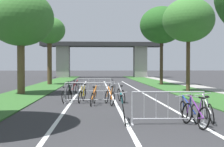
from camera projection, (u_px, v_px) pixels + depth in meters
name	position (u px, v px, depth m)	size (l,w,h in m)	color
grass_verge_left	(45.00, 86.00, 27.68)	(3.12, 57.82, 0.05)	#2D5B26
grass_verge_right	(167.00, 86.00, 28.28)	(3.12, 57.82, 0.05)	#2D5B26
sidewalk_path_right	(191.00, 86.00, 28.40)	(1.60, 57.82, 0.08)	gray
lane_stripe_center	(110.00, 93.00, 21.06)	(0.14, 33.45, 0.01)	silver
lane_stripe_right_lane	(142.00, 92.00, 21.18)	(0.14, 33.45, 0.01)	silver
lane_stripe_left_lane	(78.00, 93.00, 20.94)	(0.14, 33.45, 0.01)	silver
overpass_bridge	(102.00, 53.00, 51.98)	(20.87, 3.90, 6.08)	#2D2D30
tree_left_maple_mid	(21.00, 18.00, 19.73)	(4.38, 4.38, 6.93)	brown
tree_left_cypress_far	(49.00, 31.00, 30.38)	(3.21, 3.21, 6.93)	#4C3823
tree_right_oak_near	(188.00, 20.00, 21.55)	(3.73, 3.73, 6.80)	#4C3823
tree_right_pine_far	(162.00, 25.00, 29.85)	(4.35, 4.35, 7.88)	#3D2D1E
crowd_barrier_nearest	(168.00, 108.00, 9.40)	(2.34, 0.50, 1.05)	#ADADB2
crowd_barrier_second	(88.00, 93.00, 14.83)	(2.34, 0.47, 1.05)	#ADADB2
crowd_barrier_third	(94.00, 86.00, 20.42)	(2.34, 0.46, 1.05)	#ADADB2
bicycle_silver_0	(121.00, 95.00, 15.34)	(0.51, 1.70, 0.98)	black
bicycle_orange_1	(94.00, 97.00, 14.27)	(0.53, 1.67, 0.93)	black
bicycle_purple_2	(195.00, 114.00, 9.07)	(0.53, 1.67, 0.94)	black
bicycle_black_3	(67.00, 95.00, 15.23)	(0.50, 1.68, 0.92)	black
bicycle_red_4	(75.00, 88.00, 19.96)	(0.72, 1.76, 1.01)	black
bicycle_blue_5	(189.00, 111.00, 9.92)	(0.52, 1.61, 0.91)	black
bicycle_green_6	(70.00, 88.00, 20.73)	(0.48, 1.61, 0.86)	black
bicycle_yellow_7	(82.00, 95.00, 15.41)	(0.44, 1.70, 0.93)	black
bicycle_white_8	(208.00, 110.00, 9.86)	(0.55, 1.63, 0.93)	black
bicycle_teal_9	(123.00, 110.00, 9.76)	(0.43, 1.80, 0.96)	black
bicycle_silver_10	(112.00, 88.00, 21.11)	(0.74, 1.67, 0.91)	black
bicycle_orange_11	(110.00, 97.00, 14.31)	(0.54, 1.70, 0.91)	black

